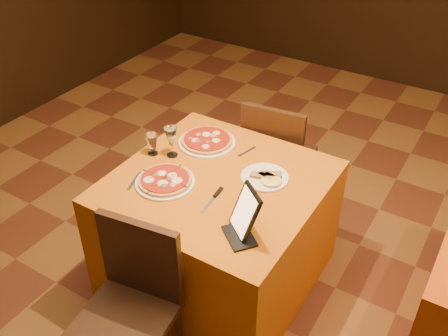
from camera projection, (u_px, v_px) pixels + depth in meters
The scene contains 13 objects.
floor at pixel (247, 311), 2.93m from camera, with size 6.00×7.00×0.01m, color #5E2D19.
main_table at pixel (219, 231), 2.94m from camera, with size 1.10×1.10×0.75m, color #B65D0B.
chair_main_near at pixel (124, 320), 2.33m from camera, with size 0.45×0.45×0.91m, color black, non-canonical shape.
chair_main_far at pixel (280, 155), 3.45m from camera, with size 0.39×0.39×0.91m, color black, non-canonical shape.
pizza_near at pixel (165, 181), 2.69m from camera, with size 0.32×0.32×0.03m.
pizza_far at pixel (207, 141), 3.02m from camera, with size 0.35×0.35×0.03m.
cutlet_dish at pixel (265, 177), 2.73m from camera, with size 0.26×0.26×0.03m.
wine_glass at pixel (171, 142), 2.86m from camera, with size 0.08×0.08×0.19m, color #E2D180, non-canonical shape.
water_glass at pixel (152, 144), 2.90m from camera, with size 0.06×0.06×0.13m, color white, non-canonical shape.
tablet at pixel (245, 212), 2.32m from camera, with size 0.18×0.02×0.24m, color black.
knife at pixel (211, 202), 2.56m from camera, with size 0.19×0.02×0.01m, color silver.
fork_near at pixel (135, 181), 2.71m from camera, with size 0.17×0.02×0.01m, color #A9A8AE.
fork_far at pixel (247, 152), 2.94m from camera, with size 0.15×0.02×0.01m, color silver.
Camera 1 is at (0.88, -1.69, 2.39)m, focal length 40.00 mm.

